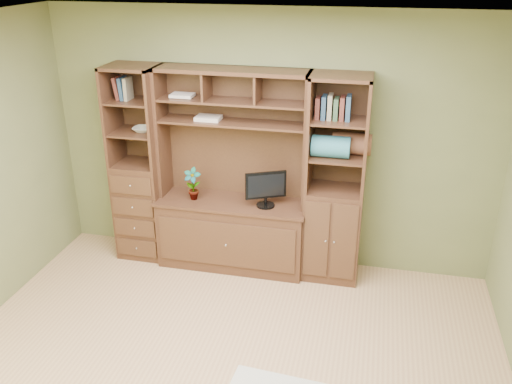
% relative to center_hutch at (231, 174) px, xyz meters
% --- Properties ---
extents(room, '(4.60, 4.10, 2.64)m').
position_rel_center_hutch_xyz_m(room, '(0.33, -1.73, 0.28)').
color(room, tan).
rests_on(room, ground).
extents(center_hutch, '(1.54, 0.53, 2.05)m').
position_rel_center_hutch_xyz_m(center_hutch, '(0.00, 0.00, 0.00)').
color(center_hutch, '#432617').
rests_on(center_hutch, ground).
extents(left_tower, '(0.50, 0.45, 2.05)m').
position_rel_center_hutch_xyz_m(left_tower, '(-1.00, 0.04, 0.00)').
color(left_tower, '#432617').
rests_on(left_tower, ground).
extents(right_tower, '(0.55, 0.45, 2.05)m').
position_rel_center_hutch_xyz_m(right_tower, '(1.02, 0.04, 0.00)').
color(right_tower, '#432617').
rests_on(right_tower, ground).
extents(monitor, '(0.45, 0.34, 0.50)m').
position_rel_center_hutch_xyz_m(monitor, '(0.36, -0.03, -0.04)').
color(monitor, black).
rests_on(monitor, center_hutch).
extents(orchid, '(0.18, 0.12, 0.34)m').
position_rel_center_hutch_xyz_m(orchid, '(-0.40, -0.03, -0.13)').
color(orchid, '#B7553E').
rests_on(orchid, center_hutch).
extents(magazines, '(0.24, 0.18, 0.04)m').
position_rel_center_hutch_xyz_m(magazines, '(-0.24, 0.09, 0.53)').
color(magazines, beige).
rests_on(magazines, center_hutch).
extents(bowl, '(0.19, 0.19, 0.05)m').
position_rel_center_hutch_xyz_m(bowl, '(-0.92, 0.04, 0.39)').
color(bowl, beige).
rests_on(bowl, left_tower).
extents(blanket_teal, '(0.35, 0.20, 0.20)m').
position_rel_center_hutch_xyz_m(blanket_teal, '(0.97, -0.01, 0.37)').
color(blanket_teal, '#30707E').
rests_on(blanket_teal, right_tower).
extents(blanket_red, '(0.36, 0.20, 0.20)m').
position_rel_center_hutch_xyz_m(blanket_red, '(1.15, 0.12, 0.37)').
color(blanket_red, brown).
rests_on(blanket_red, right_tower).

